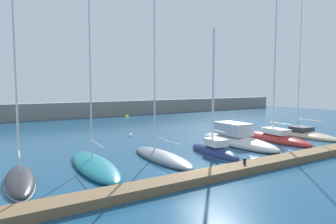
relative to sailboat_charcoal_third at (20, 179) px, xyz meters
The scene contains 13 objects.
ground_plane 10.94m from the sailboat_charcoal_third, 20.97° to the right, with size 120.00×120.00×0.00m, color navy.
dock_pier 11.57m from the sailboat_charcoal_third, 27.97° to the right, with size 44.14×1.52×0.50m, color brown.
breakwater_seawall 37.61m from the sailboat_charcoal_third, 74.23° to the left, with size 108.00×2.53×2.77m, color gray.
sailboat_charcoal_third is the anchor object (origin of this frame).
sailboat_teal_fourth 4.90m from the sailboat_charcoal_third, 11.04° to the left, with size 3.14×9.53×19.19m.
sailboat_slate_fifth 10.11m from the sailboat_charcoal_third, ahead, with size 2.54×8.36×14.98m.
sailboat_navy_sixth 14.65m from the sailboat_charcoal_third, ahead, with size 2.55×6.46×10.93m.
motorboat_ivory_seventh 19.53m from the sailboat_charcoal_third, ahead, with size 3.56×10.25×3.45m.
sailboat_red_eighth 24.37m from the sailboat_charcoal_third, ahead, with size 3.38×9.30×16.73m.
sailboat_sand_ninth 29.40m from the sailboat_charcoal_third, ahead, with size 3.53×8.76×15.51m.
mooring_buoy_yellow 38.50m from the sailboat_charcoal_third, 55.64° to the left, with size 0.78×0.78×0.78m, color yellow.
mooring_buoy_white 17.54m from the sailboat_charcoal_third, 42.71° to the left, with size 0.56×0.56×0.56m, color white.
dock_bollard 14.07m from the sailboat_charcoal_third, 22.70° to the right, with size 0.20×0.20×0.44m, color black.
Camera 1 is at (-12.32, -15.51, 5.71)m, focal length 32.51 mm.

